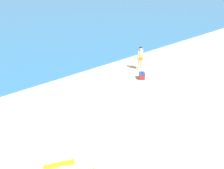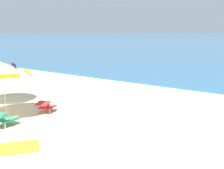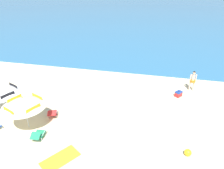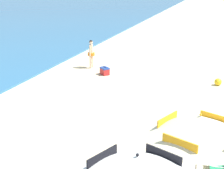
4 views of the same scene
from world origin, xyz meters
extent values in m
cylinder|color=silver|center=(-5.37, 3.09, 0.99)|extent=(0.04, 0.04, 1.98)
cone|color=beige|center=(-5.37, 3.09, 1.71)|extent=(3.39, 3.39, 0.55)
cube|color=orange|center=(-5.04, 3.88, 1.59)|extent=(0.79, 0.35, 0.30)
cube|color=orange|center=(-6.17, 3.42, 1.59)|extent=(0.35, 0.79, 0.30)
cube|color=orange|center=(-4.57, 2.76, 1.59)|extent=(0.35, 0.79, 0.30)
sphere|color=orange|center=(-5.37, 3.09, 2.01)|extent=(0.06, 0.06, 0.06)
cube|color=black|center=(-7.24, 4.76, 1.60)|extent=(0.78, 0.35, 0.29)
cube|color=#1E7F56|center=(-4.34, 2.51, 0.20)|extent=(0.58, 0.65, 0.04)
cylinder|color=silver|center=(-4.61, 2.76, 0.09)|extent=(0.03, 0.03, 0.18)
cylinder|color=silver|center=(-4.13, 2.82, 0.09)|extent=(0.03, 0.03, 0.18)
cylinder|color=silver|center=(-4.07, 2.25, 0.09)|extent=(0.03, 0.03, 0.18)
cylinder|color=silver|center=(-4.62, 2.48, 0.32)|extent=(0.08, 0.54, 0.02)
cylinder|color=silver|center=(-4.06, 2.54, 0.32)|extent=(0.08, 0.54, 0.02)
cube|color=red|center=(-4.56, 4.43, 0.20)|extent=(0.71, 0.76, 0.04)
cube|color=red|center=(-4.43, 4.11, 0.42)|extent=(0.62, 0.58, 0.13)
cylinder|color=silver|center=(-4.90, 4.60, 0.09)|extent=(0.03, 0.03, 0.18)
cylinder|color=silver|center=(-4.45, 4.79, 0.09)|extent=(0.03, 0.03, 0.18)
cylinder|color=silver|center=(-4.68, 4.07, 0.09)|extent=(0.03, 0.03, 0.18)
cylinder|color=silver|center=(-4.22, 4.26, 0.09)|extent=(0.03, 0.03, 0.18)
cylinder|color=silver|center=(-4.82, 4.32, 0.32)|extent=(0.23, 0.51, 0.02)
cylinder|color=silver|center=(-4.30, 4.54, 0.32)|extent=(0.23, 0.51, 0.02)
cube|color=gold|center=(-2.57, 1.32, 0.01)|extent=(1.76, 1.99, 0.01)
camera|label=1|loc=(-7.06, -0.84, 6.61)|focal=38.91mm
camera|label=2|loc=(4.11, -2.55, 3.14)|focal=44.60mm
camera|label=3|loc=(1.36, -4.88, 7.54)|focal=32.50mm
camera|label=4|loc=(-12.56, 2.69, 5.01)|focal=53.36mm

